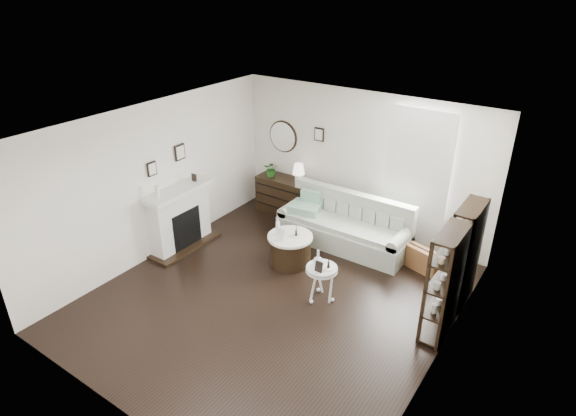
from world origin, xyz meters
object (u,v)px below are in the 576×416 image
Objects in this scene: drum_table at (290,249)px; pedestal_table at (322,270)px; sofa at (345,228)px; dresser at (285,196)px.

drum_table is 1.16m from pedestal_table.
sofa is 3.14× the size of drum_table.
sofa is 4.17× the size of pedestal_table.
dresser is (-1.62, 0.40, 0.07)m from sofa.
pedestal_table is (2.14, -2.11, 0.15)m from dresser.
pedestal_table is at bearing -44.51° from dresser.
sofa reaches higher than dresser.
drum_table is at bearing 149.09° from pedestal_table.
sofa is at bearing -13.69° from dresser.
drum_table is (1.18, -1.53, -0.11)m from dresser.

